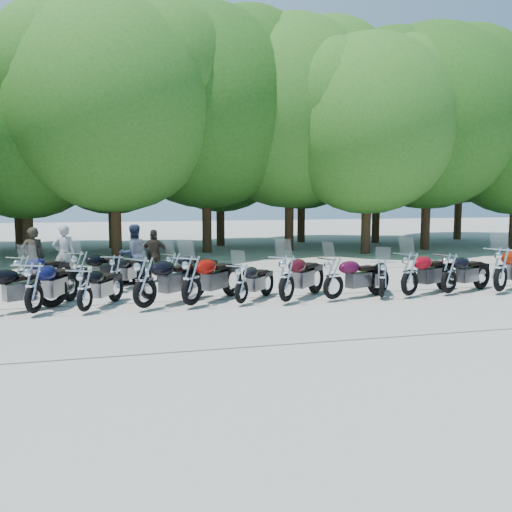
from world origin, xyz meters
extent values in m
plane|color=gray|center=(0.00, 0.00, 0.00)|extent=(90.00, 90.00, 0.00)
cylinder|color=#3A2614|center=(-7.25, 12.84, 1.65)|extent=(0.44, 0.44, 3.31)
sphere|color=#286319|center=(-7.25, 12.84, 5.32)|extent=(7.31, 7.31, 7.31)
cylinder|color=#3A2614|center=(-3.57, 11.24, 1.97)|extent=(0.44, 0.44, 3.93)
sphere|color=#357721|center=(-3.57, 11.24, 6.33)|extent=(8.70, 8.70, 8.70)
cylinder|color=#3A2614|center=(0.54, 13.09, 2.06)|extent=(0.44, 0.44, 4.13)
sphere|color=#286319|center=(0.54, 13.09, 6.64)|extent=(9.13, 9.13, 9.13)
cylinder|color=#3A2614|center=(4.61, 13.20, 2.05)|extent=(0.44, 0.44, 4.09)
sphere|color=#357721|center=(4.61, 13.20, 6.58)|extent=(9.04, 9.04, 9.04)
cylinder|color=#3A2614|center=(7.55, 10.82, 1.81)|extent=(0.44, 0.44, 3.62)
sphere|color=#357721|center=(7.55, 10.82, 5.82)|extent=(8.00, 8.00, 8.00)
cylinder|color=#3A2614|center=(11.20, 11.78, 1.99)|extent=(0.44, 0.44, 3.98)
sphere|color=#286319|center=(11.20, 11.78, 6.40)|extent=(8.79, 8.79, 8.79)
cylinder|color=#3A2614|center=(-8.29, 16.97, 1.76)|extent=(0.44, 0.44, 3.52)
sphere|color=#357721|center=(-8.29, 16.97, 5.66)|extent=(7.78, 7.78, 7.78)
cylinder|color=#3A2614|center=(-3.76, 16.43, 1.71)|extent=(0.44, 0.44, 3.42)
sphere|color=#286319|center=(-3.76, 16.43, 5.50)|extent=(7.56, 7.56, 7.56)
cylinder|color=#3A2614|center=(1.80, 16.47, 1.78)|extent=(0.44, 0.44, 3.56)
sphere|color=#286319|center=(1.80, 16.47, 5.73)|extent=(7.88, 7.88, 7.88)
cylinder|color=#3A2614|center=(6.69, 17.47, 1.88)|extent=(0.44, 0.44, 3.76)
sphere|color=#286319|center=(6.69, 17.47, 6.04)|extent=(8.31, 8.31, 8.31)
cylinder|color=#3A2614|center=(10.68, 16.09, 1.81)|extent=(0.44, 0.44, 3.63)
sphere|color=#357721|center=(10.68, 16.09, 5.83)|extent=(8.02, 8.02, 8.02)
cylinder|color=#3A2614|center=(16.61, 17.02, 2.19)|extent=(0.44, 0.44, 4.37)
sphere|color=#286319|center=(16.61, 17.02, 7.03)|extent=(9.67, 9.67, 9.67)
imported|color=black|center=(-5.89, 4.70, 0.88)|extent=(0.73, 0.58, 1.76)
imported|color=#1F2842|center=(-3.04, 4.66, 0.90)|extent=(1.06, 0.95, 1.80)
imported|color=black|center=(-2.40, 4.91, 0.81)|extent=(1.00, 0.54, 1.62)
imported|color=#9B9B9E|center=(-5.09, 5.16, 0.90)|extent=(0.73, 0.55, 1.79)
camera|label=1|loc=(-3.41, -12.06, 2.66)|focal=38.00mm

